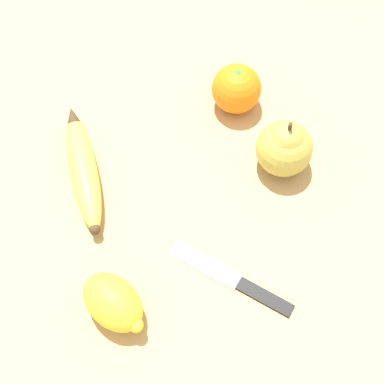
% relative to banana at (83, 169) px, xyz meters
% --- Properties ---
extents(ground_plane, '(3.00, 3.00, 0.00)m').
position_rel_banana_xyz_m(ground_plane, '(0.09, 0.02, -0.02)').
color(ground_plane, tan).
extents(banana, '(0.17, 0.14, 0.04)m').
position_rel_banana_xyz_m(banana, '(0.00, 0.00, 0.00)').
color(banana, '#DBCC4C').
rests_on(banana, ground_plane).
extents(orange, '(0.07, 0.07, 0.07)m').
position_rel_banana_xyz_m(orange, '(0.09, 0.22, 0.02)').
color(orange, orange).
rests_on(orange, ground_plane).
extents(pear, '(0.07, 0.07, 0.09)m').
position_rel_banana_xyz_m(pear, '(0.19, 0.18, 0.02)').
color(pear, '#B7AD47').
rests_on(pear, ground_plane).
extents(lemon, '(0.09, 0.06, 0.05)m').
position_rel_banana_xyz_m(lemon, '(0.15, -0.11, 0.01)').
color(lemon, yellow).
rests_on(lemon, ground_plane).
extents(paring_knife, '(0.16, 0.04, 0.01)m').
position_rel_banana_xyz_m(paring_knife, '(0.24, 0.00, -0.01)').
color(paring_knife, silver).
rests_on(paring_knife, ground_plane).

